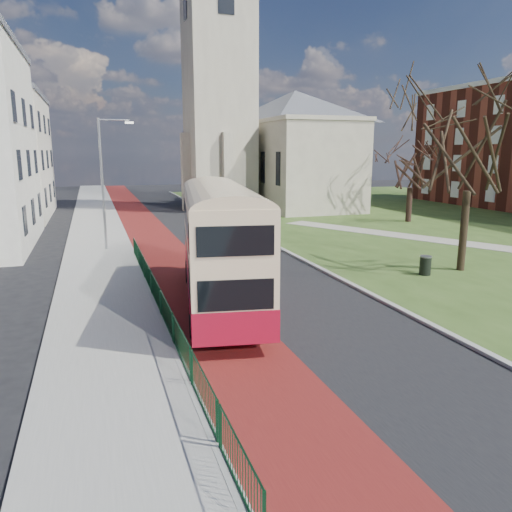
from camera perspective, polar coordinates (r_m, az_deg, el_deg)
name	(u,v)px	position (r m, az deg, el deg)	size (l,w,h in m)	color
ground	(269,345)	(16.43, 1.53, -10.19)	(160.00, 160.00, 0.00)	black
road_carriageway	(194,240)	(35.50, -7.10, 1.81)	(9.00, 120.00, 0.01)	black
bus_lane	(155,242)	(35.09, -11.42, 1.55)	(3.40, 120.00, 0.01)	#591414
pavement_west	(98,245)	(34.86, -17.64, 1.25)	(4.00, 120.00, 0.12)	gray
kerb_west	(129,243)	(34.93, -14.36, 1.46)	(0.25, 120.00, 0.13)	#999993
kerb_east	(248,232)	(38.51, -0.95, 2.79)	(0.25, 80.00, 0.13)	#999993
grass_green	(460,221)	(48.25, 22.30, 3.70)	(40.00, 80.00, 0.04)	#324D1B
pedestrian_railing	(161,303)	(19.29, -10.86, -5.26)	(0.07, 24.00, 1.12)	#0B321A
gothic_church	(261,84)	(55.67, 0.55, 19.10)	(16.38, 18.00, 40.00)	gray
streetlamp	(105,177)	(32.37, -16.92, 8.61)	(2.13, 0.18, 8.00)	gray
bus	(220,240)	(19.89, -4.17, 1.81)	(4.44, 11.60, 4.73)	maroon
winter_tree_near	(473,125)	(27.73, 23.54, 13.55)	(9.25, 9.25, 10.67)	black
winter_tree_far	(412,161)	(45.98, 17.39, 10.36)	(6.48, 6.48, 7.68)	black
litter_bin	(425,265)	(26.53, 18.78, -1.01)	(0.80, 0.80, 0.98)	black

